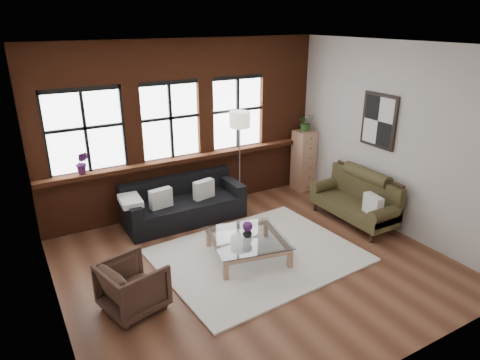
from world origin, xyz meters
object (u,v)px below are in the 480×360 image
dark_sofa (184,201)px  coffee_table (247,248)px  armchair (133,286)px  vase (247,233)px  vintage_settee (354,199)px  drawer_chest (304,160)px  floor_lamp (240,155)px

dark_sofa → coffee_table: dark_sofa is taller
dark_sofa → armchair: bearing=-127.5°
dark_sofa → vase: size_ratio=14.16×
dark_sofa → vase: 1.75m
coffee_table → vase: (-0.00, 0.00, 0.26)m
dark_sofa → armchair: dark_sofa is taller
dark_sofa → vintage_settee: size_ratio=1.27×
drawer_chest → vintage_settee: bearing=-97.4°
dark_sofa → floor_lamp: bearing=10.6°
dark_sofa → floor_lamp: (1.32, 0.25, 0.61)m
vase → vintage_settee: bearing=2.7°
vintage_settee → coffee_table: (-2.31, -0.11, -0.28)m
floor_lamp → armchair: bearing=-141.6°
vase → armchair: bearing=-170.0°
dark_sofa → floor_lamp: 1.48m
vase → drawer_chest: bearing=36.6°
armchair → vase: (1.90, 0.33, 0.11)m
vintage_settee → armchair: size_ratio=2.33×
dark_sofa → vintage_settee: bearing=-31.3°
vintage_settee → drawer_chest: size_ratio=1.32×
dark_sofa → drawer_chest: (2.87, 0.17, 0.26)m
coffee_table → vase: 0.26m
dark_sofa → coffee_table: bearing=-79.1°
armchair → vintage_settee: bearing=-98.5°
armchair → floor_lamp: (2.89, 2.29, 0.67)m
dark_sofa → drawer_chest: bearing=3.4°
coffee_table → drawer_chest: drawer_chest is taller
dark_sofa → floor_lamp: floor_lamp is taller
vase → coffee_table: bearing=0.0°
armchair → floor_lamp: bearing=-66.1°
floor_lamp → vintage_settee: bearing=-54.6°
armchair → coffee_table: (1.90, 0.33, -0.16)m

